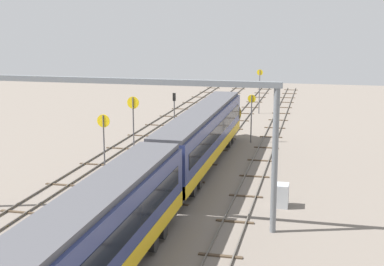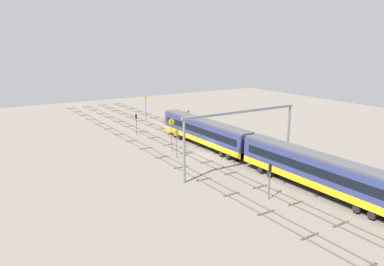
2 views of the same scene
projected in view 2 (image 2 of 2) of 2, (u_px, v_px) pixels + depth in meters
The scene contains 14 objects.
ground_plane at pixel (208, 155), 62.75m from camera, with size 138.69×138.69×0.00m, color slate.
track_near_foreground at pixel (241, 148), 66.41m from camera, with size 122.69×2.40×0.16m.
track_with_train at pixel (219, 153), 63.96m from camera, with size 122.69×2.40×0.16m.
track_middle at pixel (196, 157), 61.50m from camera, with size 122.69×2.40×0.16m.
track_second_far at pixel (171, 162), 59.05m from camera, with size 122.69×2.40×0.16m.
train at pixel (312, 170), 47.31m from camera, with size 75.20×3.24×4.80m.
overhead_gantry at pixel (242, 125), 53.90m from camera, with size 0.40×20.01×8.95m.
speed_sign_near_foreground at pixel (172, 130), 64.01m from camera, with size 0.14×1.08×5.79m.
speed_sign_mid_trackside at pixel (177, 139), 60.36m from camera, with size 0.14×1.09×4.81m.
speed_sign_far_trackside at pixel (146, 105), 90.79m from camera, with size 0.14×0.80×5.95m.
speed_sign_distant_end at pixel (188, 119), 76.95m from camera, with size 0.14×0.82×4.96m.
signal_light_trackside_approach at pixel (270, 176), 44.50m from camera, with size 0.31×0.32×4.42m.
signal_light_trackside_departure at pixel (136, 121), 76.04m from camera, with size 0.31×0.32×4.23m.
relay_cabinet at pixel (268, 148), 64.27m from camera, with size 1.13×0.82×1.57m.
Camera 2 is at (-49.34, 34.43, 18.38)m, focal length 35.08 mm.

